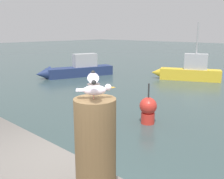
% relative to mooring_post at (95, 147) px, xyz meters
% --- Properties ---
extents(mooring_post, '(0.42, 0.42, 1.02)m').
position_rel_mooring_post_xyz_m(mooring_post, '(0.00, 0.00, 0.00)').
color(mooring_post, brown).
rests_on(mooring_post, harbor_quay).
extents(seagull, '(0.49, 0.46, 0.24)m').
position_rel_mooring_post_xyz_m(seagull, '(0.00, 0.00, 0.63)').
color(seagull, '#C67160').
rests_on(seagull, mooring_post).
extents(boat_navy, '(2.52, 5.08, 1.57)m').
position_rel_mooring_post_xyz_m(boat_navy, '(-11.30, 8.90, -1.34)').
color(boat_navy, navy).
rests_on(boat_navy, ground_plane).
extents(boat_yellow, '(4.01, 2.45, 3.44)m').
position_rel_mooring_post_xyz_m(boat_yellow, '(-5.39, 12.74, -1.25)').
color(boat_yellow, yellow).
rests_on(boat_yellow, ground_plane).
extents(channel_buoy, '(0.56, 0.56, 1.33)m').
position_rel_mooring_post_xyz_m(channel_buoy, '(-2.76, 4.94, -1.32)').
color(channel_buoy, red).
rests_on(channel_buoy, ground_plane).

